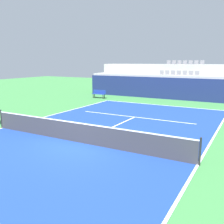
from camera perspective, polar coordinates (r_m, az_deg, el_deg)
ground_plane at (r=12.26m, az=-7.37°, el=-6.81°), size 80.00×80.00×0.00m
court_surface at (r=12.26m, az=-7.38°, el=-6.79°), size 11.00×24.00×0.01m
baseline_far at (r=22.71m, az=10.88°, el=1.52°), size 11.00×0.10×0.00m
sideline_left at (r=16.01m, az=-23.27°, el=-3.29°), size 0.10×24.00×0.00m
sideline_right at (r=10.17m, az=18.64°, el=-11.15°), size 0.10×24.00×0.00m
service_line_far at (r=17.62m, az=5.11°, el=-1.13°), size 8.26×0.10×0.00m
centre_service_line at (r=14.83m, az=0.01°, el=-3.46°), size 0.10×6.40×0.00m
back_wall at (r=26.24m, az=13.69°, el=5.08°), size 19.35×0.30×2.17m
stands_tier_lower at (r=27.53m, az=14.47°, el=5.54°), size 19.35×2.40×2.39m
stands_tier_upper at (r=29.80m, az=15.73°, el=6.92°), size 19.35×2.40×3.45m
seating_row_lower at (r=27.53m, az=14.66°, el=8.29°), size 4.13×0.44×0.44m
seating_row_upper at (r=29.82m, az=15.97°, el=10.48°), size 4.13×0.44×0.44m
tennis_net at (r=12.11m, az=-7.44°, el=-4.53°), size 11.08×0.08×1.07m
player_bench at (r=26.59m, az=-2.92°, el=4.20°), size 1.50×0.40×0.85m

